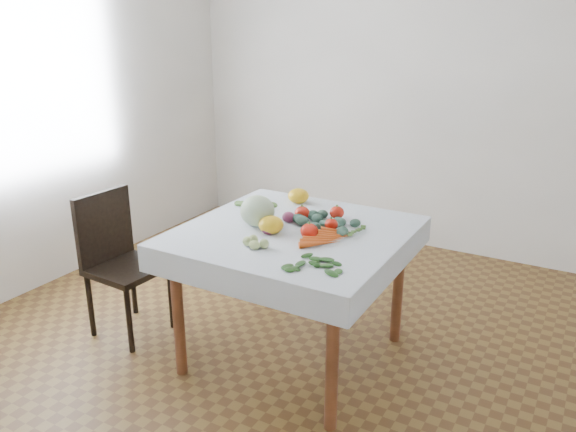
# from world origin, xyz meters

# --- Properties ---
(ground) EXTENTS (4.00, 4.00, 0.00)m
(ground) POSITION_xyz_m (0.00, 0.00, 0.00)
(ground) COLOR brown
(back_wall) EXTENTS (4.00, 0.04, 2.70)m
(back_wall) POSITION_xyz_m (0.00, 2.00, 1.35)
(back_wall) COLOR white
(back_wall) RESTS_ON ground
(left_wall) EXTENTS (0.04, 4.00, 2.70)m
(left_wall) POSITION_xyz_m (-2.00, 0.00, 1.35)
(left_wall) COLOR white
(left_wall) RESTS_ON ground
(table) EXTENTS (1.00, 1.00, 0.75)m
(table) POSITION_xyz_m (0.00, 0.00, 0.65)
(table) COLOR brown
(table) RESTS_ON ground
(tablecloth) EXTENTS (1.12, 1.12, 0.01)m
(tablecloth) POSITION_xyz_m (0.00, 0.00, 0.75)
(tablecloth) COLOR white
(tablecloth) RESTS_ON table
(chair) EXTENTS (0.41, 0.41, 0.85)m
(chair) POSITION_xyz_m (-1.05, -0.25, 0.49)
(chair) COLOR black
(chair) RESTS_ON ground
(cabbage) EXTENTS (0.21, 0.21, 0.16)m
(cabbage) POSITION_xyz_m (-0.20, -0.04, 0.84)
(cabbage) COLOR #B3C8A7
(cabbage) RESTS_ON tablecloth
(tomato_a) EXTENTS (0.10, 0.10, 0.07)m
(tomato_a) POSITION_xyz_m (-0.04, 0.16, 0.79)
(tomato_a) COLOR red
(tomato_a) RESTS_ON tablecloth
(tomato_b) EXTENTS (0.10, 0.10, 0.07)m
(tomato_b) POSITION_xyz_m (0.12, 0.27, 0.79)
(tomato_b) COLOR red
(tomato_b) RESTS_ON tablecloth
(tomato_c) EXTENTS (0.10, 0.10, 0.08)m
(tomato_c) POSITION_xyz_m (0.13, -0.07, 0.80)
(tomato_c) COLOR red
(tomato_c) RESTS_ON tablecloth
(tomato_d) EXTENTS (0.09, 0.09, 0.06)m
(tomato_d) POSITION_xyz_m (0.17, 0.10, 0.79)
(tomato_d) COLOR red
(tomato_d) RESTS_ON tablecloth
(heirloom_back) EXTENTS (0.16, 0.16, 0.09)m
(heirloom_back) POSITION_xyz_m (-0.20, 0.42, 0.80)
(heirloom_back) COLOR yellow
(heirloom_back) RESTS_ON tablecloth
(heirloom_front) EXTENTS (0.16, 0.16, 0.09)m
(heirloom_front) POSITION_xyz_m (-0.08, -0.10, 0.80)
(heirloom_front) COLOR yellow
(heirloom_front) RESTS_ON tablecloth
(onion_a) EXTENTS (0.08, 0.08, 0.06)m
(onion_a) POSITION_xyz_m (-0.08, 0.08, 0.79)
(onion_a) COLOR maroon
(onion_a) RESTS_ON tablecloth
(onion_b) EXTENTS (0.10, 0.10, 0.07)m
(onion_b) POSITION_xyz_m (-0.08, -0.12, 0.79)
(onion_b) COLOR maroon
(onion_b) RESTS_ON tablecloth
(tomatillo_cluster) EXTENTS (0.10, 0.11, 0.04)m
(tomatillo_cluster) POSITION_xyz_m (-0.03, -0.29, 0.78)
(tomatillo_cluster) COLOR #AACA74
(tomatillo_cluster) RESTS_ON tablecloth
(carrot_bunch) EXTENTS (0.21, 0.32, 0.03)m
(carrot_bunch) POSITION_xyz_m (0.22, -0.04, 0.77)
(carrot_bunch) COLOR #DA5118
(carrot_bunch) RESTS_ON tablecloth
(kale_bunch) EXTENTS (0.29, 0.29, 0.04)m
(kale_bunch) POSITION_xyz_m (0.12, 0.15, 0.78)
(kale_bunch) COLOR #355645
(kale_bunch) RESTS_ON tablecloth
(basil_bunch) EXTENTS (0.26, 0.20, 0.01)m
(basil_bunch) POSITION_xyz_m (0.32, -0.36, 0.76)
(basil_bunch) COLOR #214816
(basil_bunch) RESTS_ON tablecloth
(dill_bunch) EXTENTS (0.19, 0.18, 0.02)m
(dill_bunch) POSITION_xyz_m (-0.40, 0.26, 0.77)
(dill_bunch) COLOR #597F3A
(dill_bunch) RESTS_ON tablecloth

